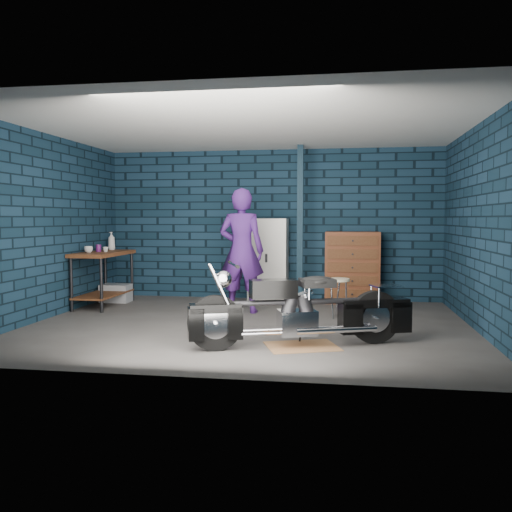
{
  "coord_description": "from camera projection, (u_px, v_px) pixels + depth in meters",
  "views": [
    {
      "loc": [
        1.26,
        -7.26,
        1.47
      ],
      "look_at": [
        0.06,
        0.3,
        0.93
      ],
      "focal_mm": 38.0,
      "sensor_mm": 36.0,
      "label": 1
    }
  ],
  "objects": [
    {
      "name": "shop_stool",
      "position": [
        339.0,
        298.0,
        7.98
      ],
      "size": [
        0.42,
        0.42,
        0.58
      ],
      "primitive_type": null,
      "rotation": [
        0.0,
        0.0,
        -0.39
      ],
      "color": "beige",
      "rests_on": "ground"
    },
    {
      "name": "locker",
      "position": [
        268.0,
        260.0,
        9.6
      ],
      "size": [
        0.68,
        0.49,
        1.46
      ],
      "primitive_type": "cube",
      "color": "silver",
      "rests_on": "ground"
    },
    {
      "name": "support_post",
      "position": [
        300.0,
        225.0,
        9.19
      ],
      "size": [
        0.1,
        0.1,
        2.7
      ],
      "primitive_type": "cube",
      "color": "#102432",
      "rests_on": "ground"
    },
    {
      "name": "tool_chest",
      "position": [
        352.0,
        267.0,
        9.38
      ],
      "size": [
        0.93,
        0.51,
        1.23
      ],
      "primitive_type": "cube",
      "color": "brown",
      "rests_on": "ground"
    },
    {
      "name": "cup_a",
      "position": [
        89.0,
        249.0,
        8.78
      ],
      "size": [
        0.15,
        0.15,
        0.11
      ],
      "primitive_type": "imported",
      "rotation": [
        0.0,
        0.0,
        -0.15
      ],
      "color": "beige",
      "rests_on": "workbench"
    },
    {
      "name": "bottle",
      "position": [
        112.0,
        241.0,
        9.57
      ],
      "size": [
        0.15,
        0.15,
        0.32
      ],
      "primitive_type": "imported",
      "rotation": [
        0.0,
        0.0,
        -0.26
      ],
      "color": "gray",
      "rests_on": "workbench"
    },
    {
      "name": "mug_purple",
      "position": [
        99.0,
        248.0,
        9.02
      ],
      "size": [
        0.11,
        0.11,
        0.12
      ],
      "primitive_type": "cylinder",
      "rotation": [
        0.0,
        0.0,
        -0.25
      ],
      "color": "#601965",
      "rests_on": "workbench"
    },
    {
      "name": "ground",
      "position": [
        249.0,
        325.0,
        7.45
      ],
      "size": [
        6.0,
        6.0,
        0.0
      ],
      "primitive_type": "plane",
      "color": "#4D4A48",
      "rests_on": "ground"
    },
    {
      "name": "cup_b",
      "position": [
        106.0,
        249.0,
        8.96
      ],
      "size": [
        0.1,
        0.1,
        0.09
      ],
      "primitive_type": "imported",
      "rotation": [
        0.0,
        0.0,
        -0.09
      ],
      "color": "beige",
      "rests_on": "workbench"
    },
    {
      "name": "storage_bin",
      "position": [
        116.0,
        293.0,
        9.52
      ],
      "size": [
        0.5,
        0.36,
        0.31
      ],
      "primitive_type": "cube",
      "color": "gray",
      "rests_on": "ground"
    },
    {
      "name": "room_walls",
      "position": [
        255.0,
        188.0,
        7.86
      ],
      "size": [
        6.02,
        5.01,
        2.71
      ],
      "color": "#0F2433",
      "rests_on": "ground"
    },
    {
      "name": "workbench",
      "position": [
        104.0,
        279.0,
        9.05
      ],
      "size": [
        0.6,
        1.4,
        0.91
      ],
      "primitive_type": "cube",
      "color": "brown",
      "rests_on": "ground"
    },
    {
      "name": "person",
      "position": [
        242.0,
        251.0,
        8.41
      ],
      "size": [
        0.73,
        0.5,
        1.93
      ],
      "primitive_type": "imported",
      "rotation": [
        0.0,
        0.0,
        3.08
      ],
      "color": "#461E71",
      "rests_on": "ground"
    },
    {
      "name": "drip_mat",
      "position": [
        302.0,
        346.0,
        6.2
      ],
      "size": [
        0.95,
        0.83,
        0.01
      ],
      "primitive_type": "cube",
      "rotation": [
        0.0,
        0.0,
        0.35
      ],
      "color": "brown",
      "rests_on": "ground"
    },
    {
      "name": "motorcycle",
      "position": [
        302.0,
        304.0,
        6.17
      ],
      "size": [
        2.29,
        1.32,
        0.98
      ],
      "primitive_type": null,
      "rotation": [
        0.0,
        0.0,
        0.35
      ],
      "color": "black",
      "rests_on": "ground"
    }
  ]
}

